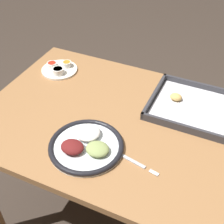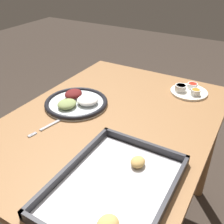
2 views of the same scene
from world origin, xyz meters
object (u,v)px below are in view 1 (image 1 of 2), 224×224
(dinner_plate, at_px, (86,145))
(fork, at_px, (131,160))
(saucer_plate, at_px, (59,69))
(baking_tray, at_px, (203,109))

(dinner_plate, bearing_deg, fork, 3.44)
(fork, relative_size, saucer_plate, 1.12)
(fork, height_order, baking_tray, baking_tray)
(fork, bearing_deg, saucer_plate, 155.54)
(saucer_plate, height_order, baking_tray, baking_tray)
(dinner_plate, relative_size, fork, 1.42)
(saucer_plate, distance_m, baking_tray, 0.71)
(baking_tray, bearing_deg, fork, -114.08)
(baking_tray, bearing_deg, dinner_plate, -131.49)
(dinner_plate, distance_m, saucer_plate, 0.54)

